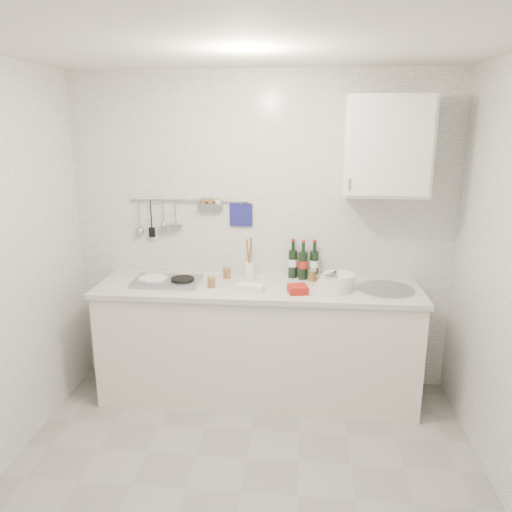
{
  "coord_description": "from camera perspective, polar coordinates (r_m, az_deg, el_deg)",
  "views": [
    {
      "loc": [
        0.32,
        -2.46,
        2.11
      ],
      "look_at": [
        0.0,
        0.9,
        1.21
      ],
      "focal_mm": 35.0,
      "sensor_mm": 36.0,
      "label": 1
    }
  ],
  "objects": [
    {
      "name": "floor",
      "position": [
        3.26,
        -1.74,
        -25.38
      ],
      "size": [
        3.0,
        3.0,
        0.0
      ],
      "primitive_type": "plane",
      "color": "gray",
      "rests_on": "ground"
    },
    {
      "name": "ceiling",
      "position": [
        2.52,
        -2.23,
        23.91
      ],
      "size": [
        3.0,
        3.0,
        0.0
      ],
      "primitive_type": "plane",
      "rotation": [
        3.14,
        0.0,
        0.0
      ],
      "color": "silver",
      "rests_on": "back_wall"
    },
    {
      "name": "back_wall",
      "position": [
        3.97,
        0.62,
        2.46
      ],
      "size": [
        3.0,
        0.02,
        2.5
      ],
      "primitive_type": "cube",
      "color": "silver",
      "rests_on": "floor"
    },
    {
      "name": "counter",
      "position": [
        3.95,
        0.31,
        -10.14
      ],
      "size": [
        2.44,
        0.64,
        0.96
      ],
      "color": "silver",
      "rests_on": "floor"
    },
    {
      "name": "wall_rail",
      "position": [
        4.0,
        -7.99,
        4.97
      ],
      "size": [
        0.98,
        0.09,
        0.34
      ],
      "color": "#93969B",
      "rests_on": "back_wall"
    },
    {
      "name": "wall_cabinet",
      "position": [
        3.73,
        14.63,
        12.05
      ],
      "size": [
        0.6,
        0.38,
        0.7
      ],
      "color": "silver",
      "rests_on": "back_wall"
    },
    {
      "name": "plate_stack_hob",
      "position": [
        3.9,
        -11.82,
        -2.74
      ],
      "size": [
        0.24,
        0.23,
        0.04
      ],
      "rotation": [
        0.0,
        0.0,
        -0.27
      ],
      "color": "#456A9E",
      "rests_on": "counter"
    },
    {
      "name": "plate_stack_sink",
      "position": [
        3.72,
        9.06,
        -2.99
      ],
      "size": [
        0.3,
        0.29,
        0.12
      ],
      "rotation": [
        0.0,
        0.0,
        -0.34
      ],
      "color": "white",
      "rests_on": "counter"
    },
    {
      "name": "wine_bottles",
      "position": [
        3.93,
        5.43,
        -0.37
      ],
      "size": [
        0.24,
        0.11,
        0.31
      ],
      "rotation": [
        0.0,
        0.0,
        -0.11
      ],
      "color": "black",
      "rests_on": "counter"
    },
    {
      "name": "butter_dish",
      "position": [
        3.63,
        -0.59,
        -3.69
      ],
      "size": [
        0.2,
        0.13,
        0.06
      ],
      "primitive_type": "cube",
      "rotation": [
        0.0,
        0.0,
        -0.17
      ],
      "color": "white",
      "rests_on": "counter"
    },
    {
      "name": "strawberry_punnet",
      "position": [
        3.62,
        4.79,
        -3.82
      ],
      "size": [
        0.16,
        0.16,
        0.06
      ],
      "primitive_type": "cube",
      "rotation": [
        0.0,
        0.0,
        0.24
      ],
      "color": "red",
      "rests_on": "counter"
    },
    {
      "name": "utensil_crock",
      "position": [
        3.94,
        -0.79,
        -1.43
      ],
      "size": [
        0.08,
        0.08,
        0.33
      ],
      "rotation": [
        0.0,
        0.0,
        0.42
      ],
      "color": "white",
      "rests_on": "counter"
    },
    {
      "name": "jar_a",
      "position": [
        3.96,
        -3.34,
        -1.87
      ],
      "size": [
        0.06,
        0.06,
        0.09
      ],
      "rotation": [
        0.0,
        0.0,
        0.27
      ],
      "color": "brown",
      "rests_on": "counter"
    },
    {
      "name": "jar_b",
      "position": [
        3.9,
        6.45,
        -2.2
      ],
      "size": [
        0.06,
        0.06,
        0.09
      ],
      "rotation": [
        0.0,
        0.0,
        0.37
      ],
      "color": "brown",
      "rests_on": "counter"
    },
    {
      "name": "jar_c",
      "position": [
        3.82,
        7.28,
        -2.71
      ],
      "size": [
        0.06,
        0.06,
        0.07
      ],
      "rotation": [
        0.0,
        0.0,
        -0.09
      ],
      "color": "brown",
      "rests_on": "counter"
    },
    {
      "name": "jar_d",
      "position": [
        3.74,
        -5.12,
        -2.92
      ],
      "size": [
        0.06,
        0.06,
        0.09
      ],
      "rotation": [
        0.0,
        0.0,
        0.3
      ],
      "color": "brown",
      "rests_on": "counter"
    }
  ]
}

